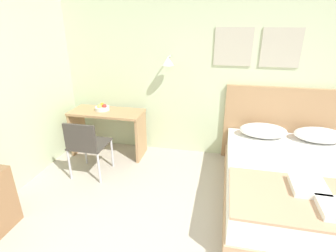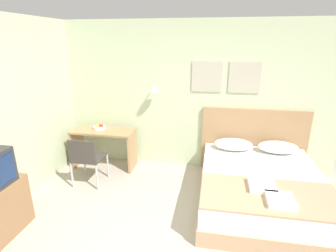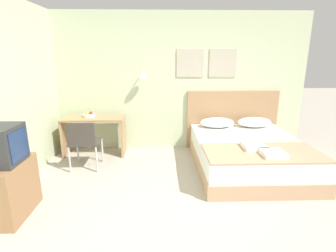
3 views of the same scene
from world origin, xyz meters
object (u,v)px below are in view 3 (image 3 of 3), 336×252
at_px(folded_towel_mid_bed, 273,153).
at_px(desk, 94,129).
at_px(pillow_right, 254,122).
at_px(bed, 248,154).
at_px(throw_blanket, 263,153).
at_px(tv_stand, 9,190).
at_px(desk_chair, 84,141).
at_px(fruit_bowl, 89,115).
at_px(television, 1,145).
at_px(pillow_left, 217,123).
at_px(headboard, 232,120).
at_px(folded_towel_near_foot, 254,146).

height_order(folded_towel_mid_bed, desk, desk).
bearing_deg(desk, pillow_right, 0.90).
height_order(bed, throw_blanket, throw_blanket).
distance_m(throw_blanket, tv_stand, 3.31).
bearing_deg(throw_blanket, tv_stand, -168.92).
relative_size(desk, desk_chair, 1.36).
bearing_deg(fruit_bowl, television, -102.33).
bearing_deg(desk_chair, pillow_left, 17.80).
bearing_deg(desk_chair, throw_blanket, -13.31).
bearing_deg(throw_blanket, pillow_left, 104.65).
relative_size(headboard, desk_chair, 2.19).
xyz_separation_m(bed, television, (-3.24, -1.24, 0.64)).
height_order(throw_blanket, folded_towel_near_foot, folded_towel_near_foot).
xyz_separation_m(headboard, desk_chair, (-2.71, -1.03, -0.08)).
bearing_deg(pillow_right, pillow_left, 180.00).
height_order(headboard, television, headboard).
bearing_deg(desk, throw_blanket, -26.40).
xyz_separation_m(pillow_left, pillow_right, (0.73, 0.00, 0.00)).
bearing_deg(television, headboard, 35.40).
distance_m(desk, fruit_bowl, 0.28).
height_order(fruit_bowl, tv_stand, fruit_bowl).
bearing_deg(fruit_bowl, headboard, 5.82).
relative_size(pillow_right, desk, 0.57).
xyz_separation_m(headboard, folded_towel_mid_bed, (0.08, -1.81, -0.03)).
height_order(desk, tv_stand, desk).
distance_m(folded_towel_near_foot, fruit_bowl, 3.00).
relative_size(bed, pillow_left, 3.19).
height_order(pillow_left, pillow_right, same).
height_order(desk, fruit_bowl, fruit_bowl).
height_order(desk, desk_chair, desk_chair).
height_order(folded_towel_near_foot, desk, desk).
bearing_deg(television, fruit_bowl, 77.67).
xyz_separation_m(throw_blanket, desk_chair, (-2.71, 0.64, -0.01)).
relative_size(folded_towel_near_foot, television, 0.74).
bearing_deg(headboard, bed, -90.00).
xyz_separation_m(desk_chair, television, (-0.53, -1.28, 0.38)).
height_order(desk, television, television).
distance_m(headboard, pillow_right, 0.46).
bearing_deg(pillow_left, pillow_right, 0.00).
relative_size(folded_towel_mid_bed, desk, 0.28).
bearing_deg(folded_towel_mid_bed, pillow_left, 106.18).
distance_m(bed, desk, 2.83).
height_order(pillow_right, fruit_bowl, fruit_bowl).
bearing_deg(folded_towel_mid_bed, folded_towel_near_foot, 118.75).
height_order(folded_towel_mid_bed, fruit_bowl, fruit_bowl).
bearing_deg(throw_blanket, television, -168.91).
height_order(folded_towel_near_foot, tv_stand, tv_stand).
distance_m(pillow_left, television, 3.53).
bearing_deg(folded_towel_near_foot, fruit_bowl, 155.55).
bearing_deg(pillow_left, fruit_bowl, -179.69).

